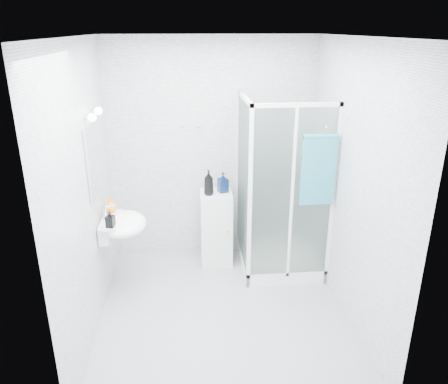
{
  "coord_description": "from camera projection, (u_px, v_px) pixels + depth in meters",
  "views": [
    {
      "loc": [
        -0.33,
        -3.64,
        2.67
      ],
      "look_at": [
        0.05,
        0.35,
        1.15
      ],
      "focal_mm": 35.0,
      "sensor_mm": 36.0,
      "label": 1
    }
  ],
  "objects": [
    {
      "name": "storage_cabinet",
      "position": [
        216.0,
        228.0,
        5.16
      ],
      "size": [
        0.37,
        0.4,
        0.88
      ],
      "rotation": [
        0.0,
        0.0,
        -0.02
      ],
      "color": "white",
      "rests_on": "ground"
    },
    {
      "name": "soap_dispenser_orange",
      "position": [
        110.0,
        205.0,
        4.51
      ],
      "size": [
        0.14,
        0.14,
        0.16
      ],
      "primitive_type": "imported",
      "rotation": [
        0.0,
        0.0,
        0.11
      ],
      "color": "orange",
      "rests_on": "wall_basin"
    },
    {
      "name": "shampoo_bottle_b",
      "position": [
        223.0,
        182.0,
        5.0
      ],
      "size": [
        0.13,
        0.13,
        0.23
      ],
      "primitive_type": "imported",
      "rotation": [
        0.0,
        0.0,
        0.3
      ],
      "color": "#0A1B41",
      "rests_on": "storage_cabinet"
    },
    {
      "name": "mirror",
      "position": [
        94.0,
        158.0,
        4.15
      ],
      "size": [
        0.02,
        0.6,
        0.7
      ],
      "primitive_type": "cube",
      "color": "white",
      "rests_on": "room"
    },
    {
      "name": "shampoo_bottle_a",
      "position": [
        209.0,
        183.0,
        4.91
      ],
      "size": [
        0.13,
        0.13,
        0.29
      ],
      "primitive_type": "imported",
      "rotation": [
        0.0,
        0.0,
        0.17
      ],
      "color": "black",
      "rests_on": "storage_cabinet"
    },
    {
      "name": "hand_towel",
      "position": [
        318.0,
        168.0,
        4.31
      ],
      "size": [
        0.34,
        0.05,
        0.73
      ],
      "color": "teal",
      "rests_on": "shower_enclosure"
    },
    {
      "name": "room",
      "position": [
        222.0,
        190.0,
        3.91
      ],
      "size": [
        2.4,
        2.6,
        2.6
      ],
      "color": "silver",
      "rests_on": "ground"
    },
    {
      "name": "vanity_lights",
      "position": [
        95.0,
        114.0,
        4.0
      ],
      "size": [
        0.1,
        0.4,
        0.08
      ],
      "color": "silver",
      "rests_on": "room"
    },
    {
      "name": "wall_hooks",
      "position": [
        190.0,
        126.0,
        4.94
      ],
      "size": [
        0.23,
        0.06,
        0.03
      ],
      "color": "silver",
      "rests_on": "room"
    },
    {
      "name": "shower_enclosure",
      "position": [
        274.0,
        235.0,
        4.98
      ],
      "size": [
        0.9,
        0.95,
        2.0
      ],
      "color": "white",
      "rests_on": "ground"
    },
    {
      "name": "soap_dispenser_black",
      "position": [
        110.0,
        219.0,
        4.18
      ],
      "size": [
        0.09,
        0.1,
        0.17
      ],
      "primitive_type": "imported",
      "rotation": [
        0.0,
        0.0,
        -0.28
      ],
      "color": "black",
      "rests_on": "wall_basin"
    },
    {
      "name": "wall_basin",
      "position": [
        121.0,
        225.0,
        4.42
      ],
      "size": [
        0.46,
        0.56,
        0.35
      ],
      "color": "white",
      "rests_on": "ground"
    }
  ]
}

